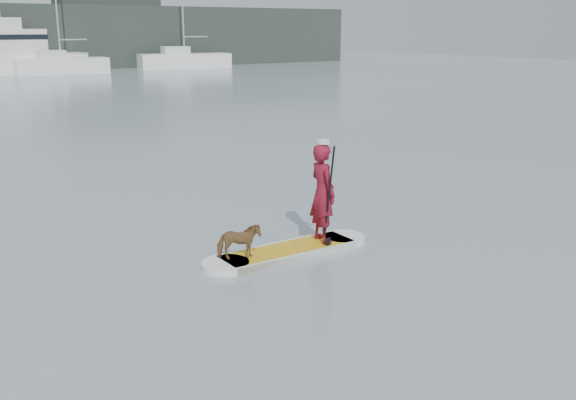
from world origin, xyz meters
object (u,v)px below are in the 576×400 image
sailboat_f (184,59)px  sailboat_e (61,65)px  paddleboard (288,251)px  motor_yacht_a (17,53)px  paddler (323,193)px  dog (239,242)px

sailboat_f → sailboat_e: bearing=-164.0°
paddleboard → motor_yacht_a: size_ratio=0.31×
paddler → sailboat_f: (20.31, 50.68, -0.12)m
sailboat_e → paddleboard: bearing=-98.9°
dog → paddleboard: bearing=-68.1°
dog → sailboat_e: bearing=10.3°
dog → motor_yacht_a: (6.83, 51.68, 1.33)m
sailboat_e → sailboat_f: size_ratio=0.84×
dog → paddler: bearing=-68.1°
paddleboard → sailboat_f: 54.89m
dog → sailboat_f: sailboat_f is taller
dog → motor_yacht_a: 52.14m
paddler → motor_yacht_a: 51.92m
paddleboard → sailboat_e: bearing=79.5°
paddler → motor_yacht_a: bearing=1.3°
paddleboard → sailboat_e: 49.82m
sailboat_e → motor_yacht_a: sailboat_e is taller
paddler → sailboat_f: 54.60m
paddler → sailboat_e: sailboat_e is taller
sailboat_f → motor_yacht_a: size_ratio=1.26×
paddler → sailboat_f: size_ratio=0.13×
paddleboard → sailboat_f: sailboat_f is taller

